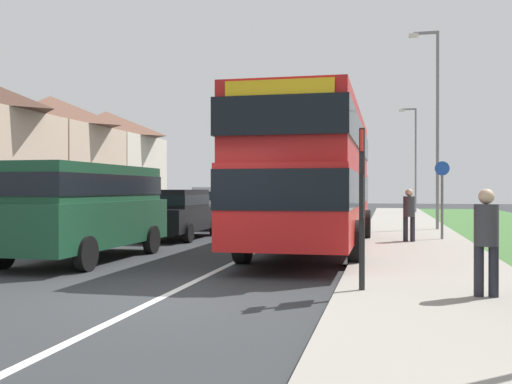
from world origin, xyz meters
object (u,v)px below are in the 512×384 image
Objects in this scene: double_decker_bus at (314,171)px; pedestrian_at_stop at (486,237)px; street_lamp_mid at (435,117)px; parked_car_grey at (251,204)px; parked_car_silver at (220,206)px; bus_stop_sign at (362,197)px; parked_car_black at (176,212)px; street_lamp_far at (414,153)px; cycle_route_sign at (442,197)px; pedestrian_walking_away at (409,212)px; parked_van_dark_green at (85,204)px.

double_decker_bus reaches higher than pedestrian_at_stop.
parked_car_grey is at bearing 143.61° from street_lamp_mid.
bus_stop_sign is (6.59, -15.12, 0.59)m from parked_car_silver.
parked_car_black is 11.43m from parked_car_grey.
street_lamp_far is at bearing 61.54° from parked_car_silver.
double_decker_bus is at bearing -98.49° from street_lamp_far.
cycle_route_sign is at bearing -90.26° from street_lamp_far.
pedestrian_walking_away reaches higher than parked_car_black.
bus_stop_sign is (-1.02, -8.73, 0.56)m from pedestrian_walking_away.
parked_car_grey is 21.96m from bus_stop_sign.
parked_car_silver is 9.46m from street_lamp_mid.
pedestrian_at_stop is at bearing -64.22° from double_decker_bus.
pedestrian_at_stop is at bearing -61.39° from parked_car_silver.
bus_stop_sign reaches higher than pedestrian_walking_away.
parked_car_black is 0.66× the size of street_lamp_far.
double_decker_bus is at bearing -70.57° from parked_car_grey.
parked_car_silver reaches higher than pedestrian_walking_away.
bus_stop_sign is at bearing -96.65° from pedestrian_walking_away.
parked_car_silver is at bearing 139.98° from pedestrian_walking_away.
parked_car_silver is 0.56× the size of street_lamp_mid.
parked_car_black is (-4.96, 2.89, -1.24)m from double_decker_bus.
double_decker_bus is 4.27× the size of cycle_route_sign.
street_lamp_far reaches higher than parked_car_silver.
pedestrian_walking_away is at bearing 94.78° from pedestrian_at_stop.
parked_car_black is (0.01, 6.13, -0.42)m from parked_van_dark_green.
parked_van_dark_green reaches higher than parked_car_black.
parked_car_grey is at bearing 90.46° from parked_car_black.
bus_stop_sign is 0.34× the size of street_lamp_mid.
pedestrian_at_stop is 0.66× the size of cycle_route_sign.
double_decker_bus reaches higher than parked_car_black.
street_lamp_mid is (8.76, -6.46, 3.55)m from parked_car_grey.
parked_van_dark_green is 14.43m from street_lamp_mid.
parked_van_dark_green is at bearing 156.54° from pedestrian_at_stop.
parked_car_silver is 2.60× the size of pedestrian_walking_away.
street_lamp_far is at bearing 72.76° from parked_van_dark_green.
parked_car_silver is at bearing 91.06° from parked_car_black.
parked_car_black reaches higher than parked_car_grey.
cycle_route_sign is (8.54, 0.36, 0.52)m from parked_car_black.
parked_car_silver is at bearing 175.83° from street_lamp_mid.
pedestrian_at_stop is 31.60m from street_lamp_far.
cycle_route_sign is at bearing -31.29° from parked_car_silver.
cycle_route_sign reaches higher than pedestrian_at_stop.
street_lamp_far is (0.10, 21.37, 2.61)m from cycle_route_sign.
double_decker_bus is at bearing 115.78° from pedestrian_at_stop.
cycle_route_sign reaches higher than parked_car_black.
parked_car_silver is at bearing 120.78° from double_decker_bus.
cycle_route_sign is (8.63, -11.07, 0.56)m from parked_car_grey.
parked_car_black is at bearing -150.19° from street_lamp_mid.
street_lamp_mid reaches higher than street_lamp_far.
parked_car_grey is (0.01, 5.82, -0.08)m from parked_car_silver.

